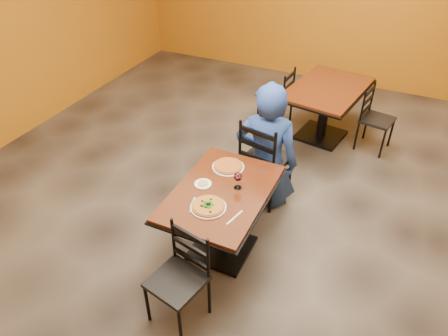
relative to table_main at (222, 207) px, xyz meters
The scene contains 17 objects.
floor 0.75m from the table_main, 90.00° to the left, with size 7.00×8.00×0.01m, color black.
table_main is the anchor object (origin of this frame).
table_second 2.56m from the table_main, 82.17° to the left, with size 1.09×1.44×0.75m.
chair_main_near 0.84m from the table_main, 90.06° to the right, with size 0.40×0.40×0.88m, color black, non-canonical shape.
chair_main_far 0.97m from the table_main, 85.32° to the left, with size 0.46×0.46×1.02m, color black, non-canonical shape.
chair_second_left 2.56m from the table_main, 97.83° to the left, with size 0.40×0.40×0.88m, color black, non-canonical shape.
chair_second_right 2.74m from the table_main, 67.59° to the left, with size 0.38×0.38×0.85m, color black, non-canonical shape.
diner 0.95m from the table_main, 84.01° to the left, with size 0.69×0.45×1.43m, color #1B3099.
plate_main 0.32m from the table_main, 91.50° to the right, with size 0.31×0.31×0.01m, color white.
pizza_main 0.33m from the table_main, 91.50° to the right, with size 0.28×0.28×0.02m, color maroon.
plate_far 0.41m from the table_main, 105.08° to the left, with size 0.31×0.31×0.01m, color white.
pizza_far 0.42m from the table_main, 105.08° to the left, with size 0.28×0.28×0.02m, color orange.
side_plate 0.28m from the table_main, behind, with size 0.16×0.16×0.01m, color white.
dip 0.28m from the table_main, behind, with size 0.09×0.09×0.01m, color tan.
wine_glass 0.32m from the table_main, 42.01° to the left, with size 0.08×0.08×0.18m, color white, non-canonical shape.
fork 0.37m from the table_main, 118.32° to the right, with size 0.01×0.19×0.00m, color silver.
knife 0.42m from the table_main, 47.63° to the right, with size 0.01×0.21×0.00m, color silver.
Camera 1 is at (1.24, -3.13, 3.11)m, focal length 33.62 mm.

